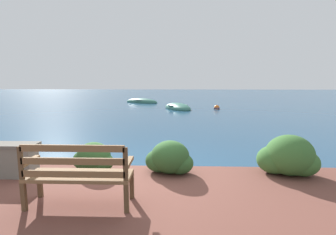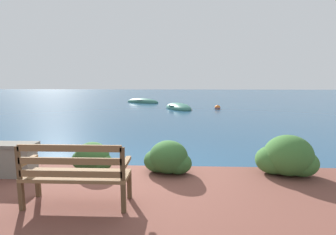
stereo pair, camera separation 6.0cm
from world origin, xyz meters
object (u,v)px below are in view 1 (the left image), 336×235
(park_bench, at_px, (78,173))
(mooring_buoy, at_px, (217,108))
(rowboat_nearest, at_px, (178,108))
(rowboat_mid, at_px, (142,102))

(park_bench, distance_m, mooring_buoy, 14.11)
(park_bench, xyz_separation_m, rowboat_nearest, (1.42, 13.51, -0.64))
(park_bench, distance_m, rowboat_nearest, 13.60)
(park_bench, distance_m, rowboat_mid, 17.74)
(park_bench, height_order, rowboat_nearest, park_bench)
(rowboat_nearest, xyz_separation_m, mooring_buoy, (2.52, 0.02, 0.01))
(rowboat_nearest, xyz_separation_m, rowboat_mid, (-2.91, 4.15, -0.01))
(park_bench, relative_size, rowboat_mid, 0.49)
(rowboat_nearest, bearing_deg, park_bench, 147.20)
(mooring_buoy, bearing_deg, rowboat_mid, 142.71)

